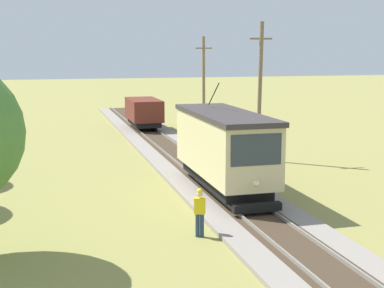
% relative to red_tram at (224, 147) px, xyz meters
% --- Properties ---
extents(red_tram, '(2.60, 8.54, 4.79)m').
position_rel_red_tram_xyz_m(red_tram, '(0.00, 0.00, 0.00)').
color(red_tram, beige).
rests_on(red_tram, rail_right).
extents(freight_car, '(2.40, 5.20, 2.31)m').
position_rel_red_tram_xyz_m(freight_car, '(-0.00, 21.07, -0.64)').
color(freight_car, maroon).
rests_on(freight_car, rail_right).
extents(utility_pole_mid, '(1.40, 0.52, 8.26)m').
position_rel_red_tram_xyz_m(utility_pole_mid, '(4.49, 6.85, 2.03)').
color(utility_pole_mid, '#7A664C').
rests_on(utility_pole_mid, ground).
extents(utility_pole_far, '(1.40, 0.45, 7.69)m').
position_rel_red_tram_xyz_m(utility_pole_far, '(4.49, 18.77, 1.75)').
color(utility_pole_far, '#7A664C').
rests_on(utility_pole_far, ground).
extents(gravel_pile, '(2.78, 2.78, 1.36)m').
position_rel_red_tram_xyz_m(gravel_pile, '(5.37, 26.02, -1.51)').
color(gravel_pile, '#9E998E').
rests_on(gravel_pile, ground).
extents(track_worker, '(0.44, 0.37, 1.78)m').
position_rel_red_tram_xyz_m(track_worker, '(-2.72, -5.52, -1.21)').
color(track_worker, navy).
rests_on(track_worker, ground).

